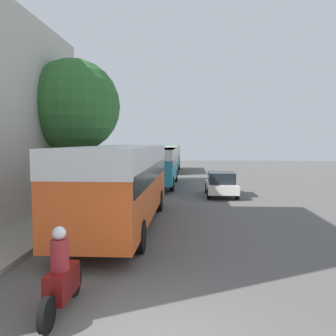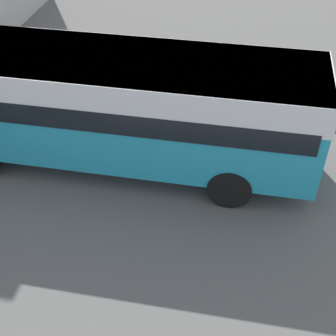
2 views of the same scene
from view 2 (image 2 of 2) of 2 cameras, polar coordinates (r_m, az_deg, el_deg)
bus_following at (r=11.02m, az=-7.25°, el=8.66°), size 2.52×9.73×2.82m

